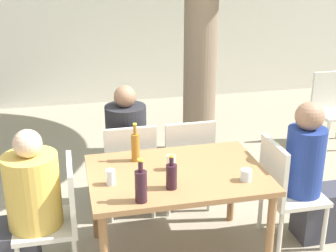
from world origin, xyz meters
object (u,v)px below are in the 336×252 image
object	(u,v)px
patio_chair_1	(285,188)
person_seated_2	(126,151)
patio_chair_3	(187,159)
dining_table_front	(177,182)
patio_chair_4	(332,105)
drinking_glass_1	(171,163)
patio_chair_0	(57,214)
patio_chair_2	(129,165)
wine_bottle_0	(141,185)
drinking_glass_0	(111,177)
drinking_glass_2	(246,175)
person_seated_1	(312,180)
amber_bottle_1	(135,146)
wine_bottle_2	(172,176)
person_seated_0	(23,215)

from	to	relation	value
patio_chair_1	person_seated_2	distance (m)	1.46
patio_chair_3	dining_table_front	bearing A→B (deg)	69.29
patio_chair_4	drinking_glass_1	bearing A→B (deg)	-144.09
patio_chair_0	patio_chair_3	world-z (taller)	same
patio_chair_2	drinking_glass_1	distance (m)	0.74
patio_chair_4	wine_bottle_0	bearing A→B (deg)	-141.45
patio_chair_3	drinking_glass_1	bearing A→B (deg)	65.31
wine_bottle_0	drinking_glass_0	distance (m)	0.33
dining_table_front	drinking_glass_2	xyz separation A→B (m)	(0.44, -0.24, 0.13)
patio_chair_4	person_seated_1	xyz separation A→B (m)	(-1.26, -1.79, 0.04)
amber_bottle_1	patio_chair_0	bearing A→B (deg)	-156.99
dining_table_front	person_seated_2	size ratio (longest dim) A/B	1.11
person_seated_1	amber_bottle_1	size ratio (longest dim) A/B	3.88
patio_chair_4	wine_bottle_2	world-z (taller)	wine_bottle_2
wine_bottle_2	drinking_glass_2	distance (m)	0.54
person_seated_2	drinking_glass_1	world-z (taller)	person_seated_2
drinking_glass_2	person_seated_2	bearing A→B (deg)	121.23
amber_bottle_1	drinking_glass_0	bearing A→B (deg)	-123.65
patio_chair_1	dining_table_front	bearing A→B (deg)	90.00
patio_chair_0	person_seated_2	bearing A→B (deg)	145.90
patio_chair_3	drinking_glass_1	distance (m)	0.76
patio_chair_2	person_seated_0	size ratio (longest dim) A/B	0.77
patio_chair_0	amber_bottle_1	distance (m)	0.76
patio_chair_1	drinking_glass_0	size ratio (longest dim) A/B	8.00
person_seated_2	drinking_glass_1	bearing A→B (deg)	104.58
amber_bottle_1	wine_bottle_2	distance (m)	0.52
patio_chair_4	drinking_glass_0	distance (m)	3.44
person_seated_2	wine_bottle_0	size ratio (longest dim) A/B	3.89
patio_chair_3	amber_bottle_1	world-z (taller)	amber_bottle_1
dining_table_front	drinking_glass_1	size ratio (longest dim) A/B	11.38
patio_chair_0	drinking_glass_1	size ratio (longest dim) A/B	7.75
drinking_glass_1	wine_bottle_2	bearing A→B (deg)	-102.64
wine_bottle_0	drinking_glass_1	bearing A→B (deg)	54.30
person_seated_1	amber_bottle_1	xyz separation A→B (m)	(-1.38, 0.26, 0.32)
patio_chair_2	drinking_glass_0	bearing A→B (deg)	72.96
person_seated_0	drinking_glass_0	world-z (taller)	person_seated_0
patio_chair_0	drinking_glass_2	distance (m)	1.37
dining_table_front	drinking_glass_0	distance (m)	0.52
patio_chair_0	wine_bottle_2	bearing A→B (deg)	73.44
person_seated_0	wine_bottle_0	xyz separation A→B (m)	(0.78, -0.36, 0.33)
patio_chair_0	wine_bottle_2	distance (m)	0.88
drinking_glass_0	drinking_glass_2	distance (m)	0.95
wine_bottle_2	drinking_glass_2	world-z (taller)	wine_bottle_2
patio_chair_1	patio_chair_4	bearing A→B (deg)	-39.82
patio_chair_1	person_seated_0	world-z (taller)	person_seated_0
wine_bottle_2	patio_chair_2	bearing A→B (deg)	100.03
patio_chair_0	amber_bottle_1	world-z (taller)	amber_bottle_1
patio_chair_4	drinking_glass_1	distance (m)	2.99
person_seated_0	person_seated_2	xyz separation A→B (m)	(0.85, 0.92, 0.01)
patio_chair_1	person_seated_0	size ratio (longest dim) A/B	0.77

